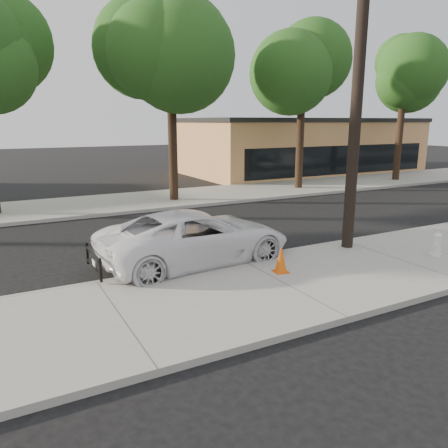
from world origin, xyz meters
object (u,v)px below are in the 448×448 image
Objects in this scene: utility_pole at (357,96)px; police_cruiser at (196,237)px; fire_hydrant at (437,245)px; traffic_cone at (281,259)px.

utility_pole is 6.20m from police_cruiser.
police_cruiser is 8.00× the size of fire_hydrant.
utility_pole reaches higher than fire_hydrant.
utility_pole is 13.01× the size of fire_hydrant.
police_cruiser is 2.57m from traffic_cone.
fire_hydrant is (6.26, -3.08, -0.28)m from police_cruiser.
utility_pole is 12.64× the size of traffic_cone.
police_cruiser is at bearing 124.40° from traffic_cone.
police_cruiser reaches higher than fire_hydrant.
traffic_cone is (1.44, -2.11, -0.27)m from police_cruiser.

